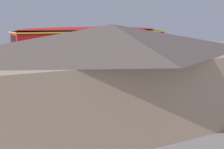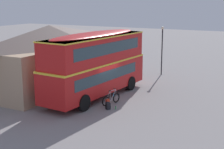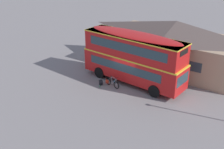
{
  "view_description": "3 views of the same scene",
  "coord_description": "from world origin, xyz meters",
  "px_view_note": "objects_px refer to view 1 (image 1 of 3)",
  "views": [
    {
      "loc": [
        9.55,
        18.89,
        5.08
      ],
      "look_at": [
        -1.5,
        0.18,
        1.52
      ],
      "focal_mm": 51.42,
      "sensor_mm": 36.0,
      "label": 1
    },
    {
      "loc": [
        -20.17,
        -11.72,
        6.99
      ],
      "look_at": [
        -0.06,
        -0.98,
        1.92
      ],
      "focal_mm": 53.59,
      "sensor_mm": 36.0,
      "label": 2
    },
    {
      "loc": [
        12.24,
        -20.35,
        11.75
      ],
      "look_at": [
        -0.65,
        -1.59,
        1.35
      ],
      "focal_mm": 45.34,
      "sensor_mm": 36.0,
      "label": 3
    }
  ],
  "objects_px": {
    "touring_bicycle": "(94,88)",
    "backpack_on_ground": "(104,87)",
    "water_bottle_green_metal": "(98,88)",
    "double_decker_bus": "(91,60)"
  },
  "relations": [
    {
      "from": "water_bottle_green_metal",
      "to": "double_decker_bus",
      "type": "bearing_deg",
      "value": 53.86
    },
    {
      "from": "double_decker_bus",
      "to": "backpack_on_ground",
      "type": "bearing_deg",
      "value": -134.63
    },
    {
      "from": "touring_bicycle",
      "to": "backpack_on_ground",
      "type": "bearing_deg",
      "value": -161.58
    },
    {
      "from": "double_decker_bus",
      "to": "water_bottle_green_metal",
      "type": "bearing_deg",
      "value": -126.14
    },
    {
      "from": "touring_bicycle",
      "to": "backpack_on_ground",
      "type": "xyz_separation_m",
      "value": [
        -0.98,
        -0.33,
        -0.11
      ]
    },
    {
      "from": "touring_bicycle",
      "to": "water_bottle_green_metal",
      "type": "distance_m",
      "value": 1.12
    },
    {
      "from": "double_decker_bus",
      "to": "touring_bicycle",
      "type": "bearing_deg",
      "value": -122.09
    },
    {
      "from": "water_bottle_green_metal",
      "to": "touring_bicycle",
      "type": "bearing_deg",
      "value": 45.86
    },
    {
      "from": "touring_bicycle",
      "to": "double_decker_bus",
      "type": "bearing_deg",
      "value": 57.91
    },
    {
      "from": "touring_bicycle",
      "to": "water_bottle_green_metal",
      "type": "relative_size",
      "value": 7.41
    }
  ]
}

